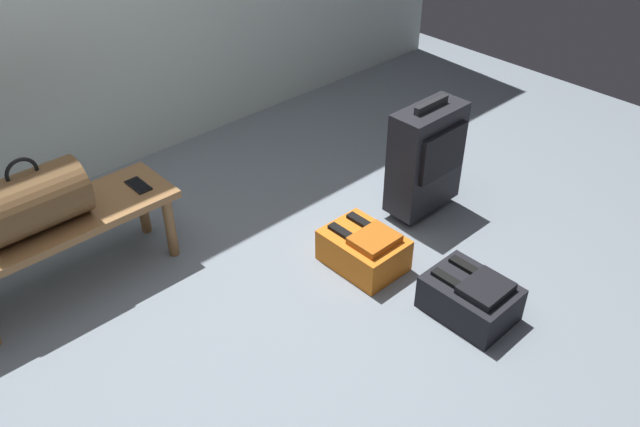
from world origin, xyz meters
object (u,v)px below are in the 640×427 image
(bench, at_px, (64,227))
(cell_phone, at_px, (138,185))
(backpack_orange, at_px, (364,249))
(backpack_dark, at_px, (470,297))
(duffel_bag_brown, at_px, (31,201))
(suitcase_upright_charcoal, at_px, (426,157))

(bench, distance_m, cell_phone, 0.38)
(bench, relative_size, backpack_orange, 2.63)
(bench, height_order, backpack_dark, bench)
(duffel_bag_brown, bearing_deg, cell_phone, -1.28)
(suitcase_upright_charcoal, bearing_deg, backpack_dark, -125.19)
(duffel_bag_brown, distance_m, backpack_orange, 1.49)
(suitcase_upright_charcoal, bearing_deg, duffel_bag_brown, 157.26)
(duffel_bag_brown, xyz_separation_m, backpack_dark, (1.26, -1.38, -0.41))
(duffel_bag_brown, relative_size, backpack_orange, 1.16)
(suitcase_upright_charcoal, distance_m, backpack_dark, 0.83)
(duffel_bag_brown, bearing_deg, bench, -0.00)
(bench, xyz_separation_m, backpack_dark, (1.16, -1.38, -0.22))
(cell_phone, bearing_deg, bench, 178.38)
(cell_phone, bearing_deg, backpack_orange, -49.78)
(bench, bearing_deg, backpack_orange, -37.81)
(backpack_orange, bearing_deg, suitcase_upright_charcoal, 10.59)
(suitcase_upright_charcoal, bearing_deg, cell_phone, 150.31)
(bench, xyz_separation_m, suitcase_upright_charcoal, (1.62, -0.72, 0.02))
(cell_phone, relative_size, backpack_dark, 0.38)
(duffel_bag_brown, bearing_deg, backpack_orange, -35.35)
(cell_phone, xyz_separation_m, backpack_dark, (0.79, -1.37, -0.28))
(backpack_orange, bearing_deg, bench, 142.19)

